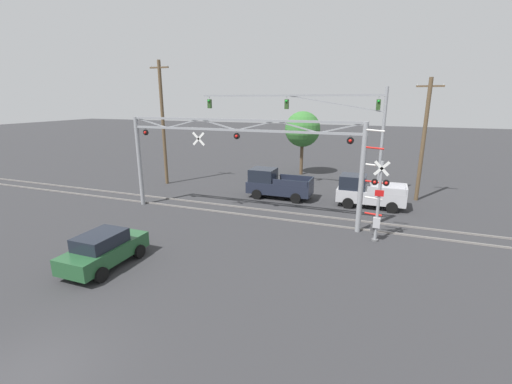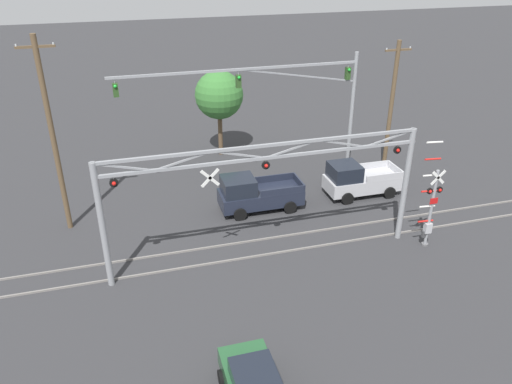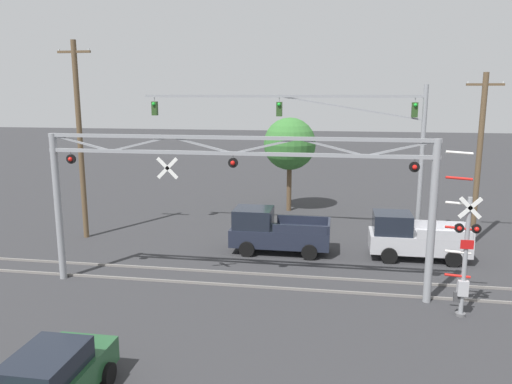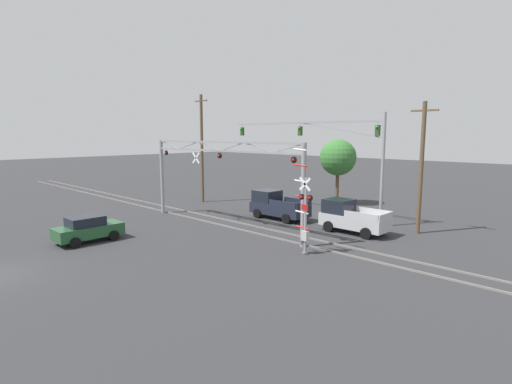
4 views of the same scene
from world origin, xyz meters
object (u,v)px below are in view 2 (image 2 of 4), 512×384
(pickup_truck_lead, at_px, (255,194))
(background_tree_beyond_span, at_px, (219,95))
(traffic_signal_span, at_px, (297,95))
(crossing_gantry, at_px, (265,184))
(utility_pole_right, at_px, (391,107))
(pickup_truck_following, at_px, (358,180))
(utility_pole_left, at_px, (53,137))
(crossing_signal_mast, at_px, (430,209))

(pickup_truck_lead, relative_size, background_tree_beyond_span, 0.78)
(traffic_signal_span, bearing_deg, crossing_gantry, -118.74)
(pickup_truck_lead, height_order, utility_pole_right, utility_pole_right)
(traffic_signal_span, height_order, background_tree_beyond_span, traffic_signal_span)
(crossing_gantry, relative_size, utility_pole_right, 1.73)
(traffic_signal_span, bearing_deg, pickup_truck_following, -43.74)
(utility_pole_right, xyz_separation_m, background_tree_beyond_span, (-10.26, 5.95, -0.07))
(pickup_truck_following, bearing_deg, background_tree_beyond_span, 127.49)
(traffic_signal_span, relative_size, utility_pole_right, 1.71)
(crossing_gantry, bearing_deg, utility_pole_left, 148.09)
(pickup_truck_lead, bearing_deg, crossing_signal_mast, -39.57)
(crossing_signal_mast, relative_size, background_tree_beyond_span, 0.95)
(crossing_signal_mast, bearing_deg, traffic_signal_span, 113.01)
(crossing_signal_mast, bearing_deg, background_tree_beyond_span, 116.68)
(pickup_truck_lead, relative_size, utility_pole_right, 0.55)
(pickup_truck_following, bearing_deg, traffic_signal_span, 136.26)
(crossing_gantry, height_order, crossing_signal_mast, crossing_gantry)
(utility_pole_left, relative_size, utility_pole_right, 1.19)
(pickup_truck_following, bearing_deg, pickup_truck_lead, -179.07)
(crossing_signal_mast, xyz_separation_m, background_tree_beyond_span, (-7.60, 15.13, 2.30))
(crossing_signal_mast, relative_size, utility_pole_right, 0.67)
(utility_pole_left, bearing_deg, utility_pole_right, 5.99)
(pickup_truck_lead, height_order, background_tree_beyond_span, background_tree_beyond_span)
(crossing_gantry, height_order, pickup_truck_following, crossing_gantry)
(crossing_signal_mast, distance_m, pickup_truck_following, 6.43)
(background_tree_beyond_span, bearing_deg, traffic_signal_span, -57.98)
(utility_pole_left, distance_m, utility_pole_right, 20.76)
(traffic_signal_span, xyz_separation_m, utility_pole_left, (-14.04, -2.24, -0.44))
(traffic_signal_span, distance_m, utility_pole_left, 14.23)
(crossing_gantry, height_order, utility_pole_left, utility_pole_left)
(utility_pole_left, bearing_deg, background_tree_beyond_span, 38.04)
(pickup_truck_lead, xyz_separation_m, utility_pole_left, (-10.51, 0.85, 4.35))
(utility_pole_left, bearing_deg, pickup_truck_following, -2.48)
(crossing_gantry, xyz_separation_m, crossing_signal_mast, (8.43, -1.08, -2.02))
(crossing_gantry, bearing_deg, traffic_signal_span, 61.26)
(crossing_gantry, distance_m, utility_pole_right, 13.73)
(crossing_gantry, distance_m, utility_pole_left, 11.31)
(crossing_gantry, relative_size, utility_pole_left, 1.46)
(utility_pole_right, height_order, background_tree_beyond_span, utility_pole_right)
(pickup_truck_lead, distance_m, background_tree_beyond_span, 9.60)
(utility_pole_right, bearing_deg, traffic_signal_span, 179.31)
(pickup_truck_lead, bearing_deg, crossing_gantry, -100.67)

